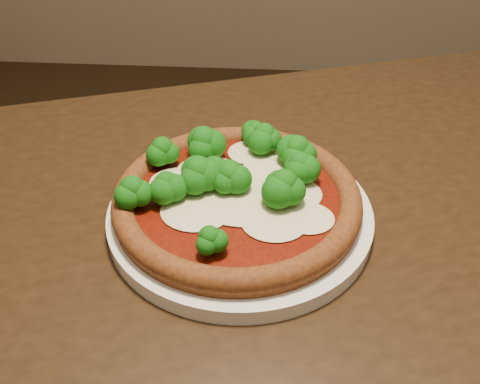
{
  "coord_description": "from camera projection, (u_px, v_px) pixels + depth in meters",
  "views": [
    {
      "loc": [
        -0.2,
        -0.43,
        1.14
      ],
      "look_at": [
        -0.23,
        0.01,
        0.79
      ],
      "focal_mm": 40.0,
      "sensor_mm": 36.0,
      "label": 1
    }
  ],
  "objects": [
    {
      "name": "pizza",
      "position": [
        235.0,
        190.0,
        0.58
      ],
      "size": [
        0.27,
        0.27,
        0.06
      ],
      "rotation": [
        0.0,
        0.0,
        -0.37
      ],
      "color": "brown",
      "rests_on": "plate"
    },
    {
      "name": "plate",
      "position": [
        240.0,
        214.0,
        0.59
      ],
      "size": [
        0.29,
        0.29,
        0.02
      ],
      "primitive_type": "cylinder",
      "color": "white",
      "rests_on": "dining_table"
    },
    {
      "name": "dining_table",
      "position": [
        262.0,
        308.0,
        0.62
      ],
      "size": [
        1.45,
        1.14,
        0.75
      ],
      "rotation": [
        0.0,
        0.0,
        0.32
      ],
      "color": "black",
      "rests_on": "floor"
    }
  ]
}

